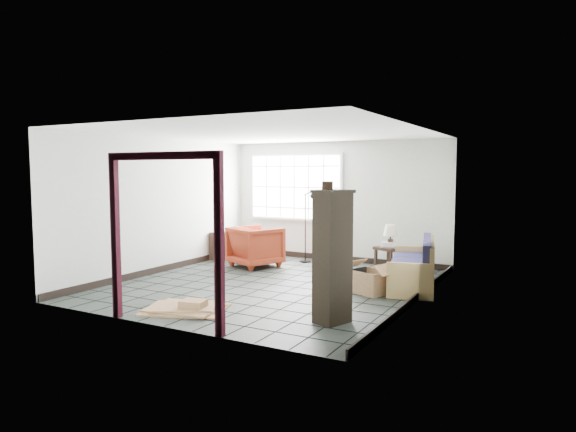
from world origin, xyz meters
The scene contains 15 objects.
ground centered at (0.00, 0.00, 0.00)m, with size 5.50×5.50×0.00m, color black.
room_shell centered at (0.00, 0.03, 1.68)m, with size 5.02×5.52×2.61m.
window_panel centered at (-1.00, 2.70, 1.60)m, with size 2.32×0.08×1.52m.
doorway_trim centered at (0.00, -2.70, 1.38)m, with size 1.80×0.08×2.20m.
futon_sofa centered at (2.21, 1.01, 0.30)m, with size 1.12×1.99×0.83m.
armchair centered at (-1.17, 1.30, 0.46)m, with size 0.89×0.84×0.92m, color maroon.
side_table centered at (1.45, 1.98, 0.42)m, with size 0.60×0.60×0.51m.
table_lamp centered at (1.45, 2.01, 0.80)m, with size 0.34×0.34×0.42m.
projector centered at (1.42, 2.00, 0.55)m, with size 0.28×0.23×0.09m.
floor_lamp centered at (-0.40, 2.22, 0.84)m, with size 0.41×0.28×1.57m.
console_shelf centered at (-2.15, 1.71, 0.31)m, with size 0.85×0.58×0.61m.
tall_shelf centered at (1.80, -1.55, 0.88)m, with size 0.50×0.56×1.73m.
pot centered at (1.73, -1.58, 1.78)m, with size 0.18×0.18×0.11m.
open_box centered at (1.68, 0.23, 0.18)m, with size 1.00×0.74×0.51m.
cardboard_pile centered at (-0.24, -2.02, 0.04)m, with size 1.34×1.15×0.17m.
Camera 1 is at (4.42, -7.54, 1.96)m, focal length 32.00 mm.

